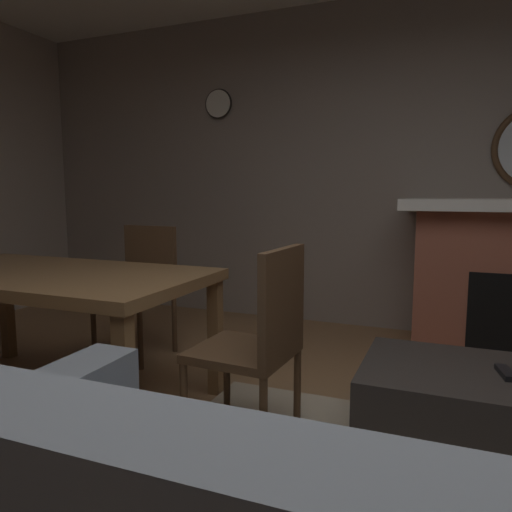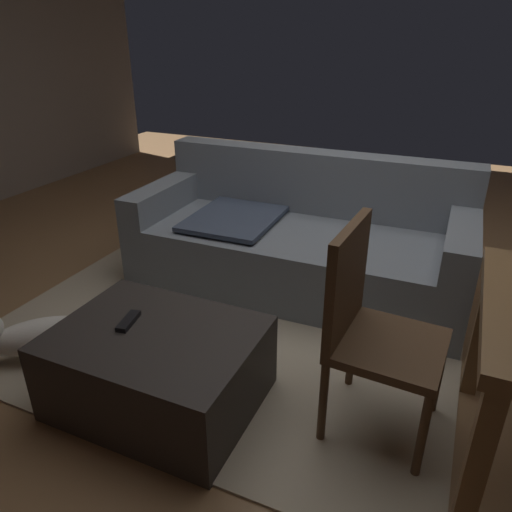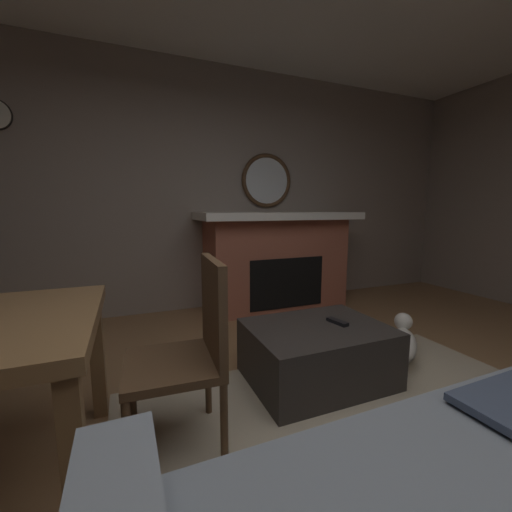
# 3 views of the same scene
# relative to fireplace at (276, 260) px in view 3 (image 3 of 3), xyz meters

# --- Properties ---
(wall_back_fireplace_side) EXTENTS (7.87, 0.12, 2.77)m
(wall_back_fireplace_side) POSITION_rel_fireplace_xyz_m (0.93, -0.38, 0.81)
(wall_back_fireplace_side) COLOR gray
(wall_back_fireplace_side) RESTS_ON ground
(area_rug) EXTENTS (2.60, 2.00, 0.01)m
(area_rug) POSITION_rel_fireplace_xyz_m (0.47, 2.30, -0.56)
(area_rug) COLOR tan
(area_rug) RESTS_ON ground
(fireplace) EXTENTS (1.85, 0.76, 1.13)m
(fireplace) POSITION_rel_fireplace_xyz_m (0.00, 0.00, 0.00)
(fireplace) COLOR #9E5642
(fireplace) RESTS_ON ground
(round_wall_mirror) EXTENTS (0.65, 0.05, 0.65)m
(round_wall_mirror) POSITION_rel_fireplace_xyz_m (-0.00, -0.29, 0.94)
(round_wall_mirror) COLOR #4C331E
(ottoman_coffee_table) EXTENTS (0.91, 0.69, 0.39)m
(ottoman_coffee_table) POSITION_rel_fireplace_xyz_m (0.47, 1.62, -0.38)
(ottoman_coffee_table) COLOR #2D2826
(ottoman_coffee_table) RESTS_ON ground
(tv_remote) EXTENTS (0.08, 0.17, 0.02)m
(tv_remote) POSITION_rel_fireplace_xyz_m (0.32, 1.63, -0.17)
(tv_remote) COLOR black
(tv_remote) RESTS_ON ottoman_coffee_table
(dining_chair_west) EXTENTS (0.46, 0.46, 0.93)m
(dining_chair_west) POSITION_rel_fireplace_xyz_m (1.36, 1.89, -0.05)
(dining_chair_west) COLOR #513823
(dining_chair_west) RESTS_ON ground
(small_dog) EXTENTS (0.51, 0.50, 0.27)m
(small_dog) POSITION_rel_fireplace_xyz_m (-0.31, 1.62, -0.41)
(small_dog) COLOR silver
(small_dog) RESTS_ON ground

